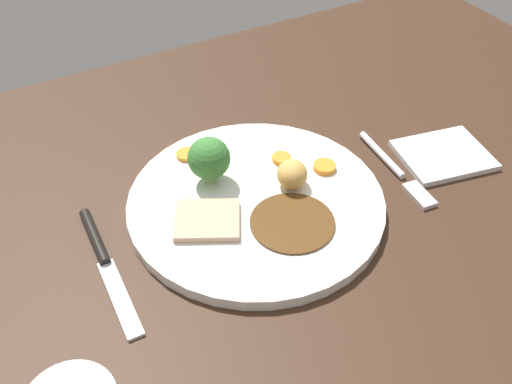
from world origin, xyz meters
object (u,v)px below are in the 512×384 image
knife (103,258)px  carrot_coin_back (186,155)px  fork (396,170)px  broccoli_floret (209,159)px  folded_napkin (443,155)px  meat_slice_main (207,220)px  carrot_coin_side (325,167)px  carrot_coin_front (282,158)px  dinner_plate (256,203)px  roast_potato_left (292,174)px

knife → carrot_coin_back: bearing=128.0°
fork → carrot_coin_back: bearing=-117.0°
broccoli_floret → folded_napkin: size_ratio=0.53×
meat_slice_main → fork: 25.02cm
carrot_coin_side → folded_napkin: (-15.65, 4.09, -1.34)cm
carrot_coin_front → fork: size_ratio=0.15×
dinner_plate → broccoli_floret: (3.22, -5.43, 3.99)cm
carrot_coin_front → knife: carrot_coin_front is taller
roast_potato_left → broccoli_floret: size_ratio=0.68×
dinner_plate → carrot_coin_back: carrot_coin_back is taller
broccoli_floret → fork: 23.50cm
dinner_plate → knife: dinner_plate is taller
dinner_plate → folded_napkin: dinner_plate is taller
carrot_coin_back → fork: bearing=147.9°
meat_slice_main → roast_potato_left: (-11.39, -0.94, 1.27)cm
fork → folded_napkin: size_ratio=1.39×
folded_napkin → knife: bearing=-5.2°
meat_slice_main → fork: size_ratio=0.46×
dinner_plate → roast_potato_left: size_ratio=7.45×
meat_slice_main → roast_potato_left: size_ratio=1.77×
carrot_coin_side → fork: 9.28cm
roast_potato_left → carrot_coin_back: bearing=-51.6°
dinner_plate → fork: 18.55cm
dinner_plate → broccoli_floret: broccoli_floret is taller
roast_potato_left → folded_napkin: roast_potato_left is taller
dinner_plate → broccoli_floret: size_ratio=5.06×
folded_napkin → meat_slice_main: bearing=-4.5°
roast_potato_left → knife: roast_potato_left is taller
carrot_coin_front → knife: bearing=9.4°
meat_slice_main → roast_potato_left: bearing=-175.3°
fork → folded_napkin: (-7.20, 0.50, 0.01)cm
dinner_plate → folded_napkin: 25.75cm
broccoli_floret → knife: 16.28cm
carrot_coin_back → roast_potato_left: bearing=128.4°
dinner_plate → meat_slice_main: bearing=7.7°
roast_potato_left → broccoli_floret: (8.03, -5.39, 1.63)cm
carrot_coin_front → dinner_plate: bearing=36.8°
fork → carrot_coin_side: bearing=-107.9°
roast_potato_left → broccoli_floret: 9.80cm
fork → knife: size_ratio=0.83×
carrot_coin_front → carrot_coin_back: bearing=-32.8°
roast_potato_left → carrot_coin_side: size_ratio=1.45×
meat_slice_main → knife: (11.57, -1.42, -1.35)cm
meat_slice_main → carrot_coin_side: 16.52cm
carrot_coin_back → dinner_plate: bearing=109.5°
carrot_coin_side → fork: bearing=157.0°
carrot_coin_back → broccoli_floret: bearing=96.9°
dinner_plate → carrot_coin_front: carrot_coin_front is taller
carrot_coin_back → knife: 17.73cm
carrot_coin_back → carrot_coin_side: carrot_coin_side is taller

